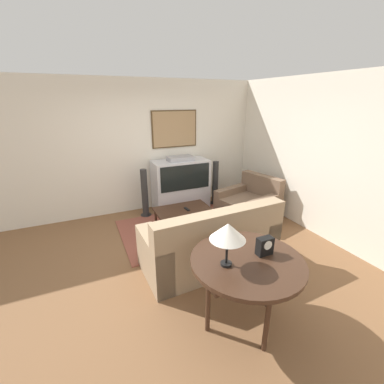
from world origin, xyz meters
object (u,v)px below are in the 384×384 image
speaker_tower_left (145,194)px  speaker_tower_right (215,184)px  coffee_table (183,211)px  table_lamp (228,232)px  mantel_clock (265,246)px  tv (181,184)px  console_table (247,265)px  armchair (249,205)px  couch (211,244)px

speaker_tower_left → speaker_tower_right: (1.63, 0.00, 0.00)m
speaker_tower_right → coffee_table: bearing=-143.8°
table_lamp → mantel_clock: table_lamp is taller
tv → speaker_tower_right: 0.82m
console_table → armchair: bearing=53.1°
table_lamp → speaker_tower_left: table_lamp is taller
coffee_table → mantel_clock: (-0.01, -2.27, 0.54)m
couch → speaker_tower_left: (-0.44, 2.04, 0.13)m
armchair → console_table: size_ratio=1.05×
armchair → table_lamp: 3.01m
couch → coffee_table: bearing=-94.8°
console_table → speaker_tower_right: 3.40m
coffee_table → armchair: bearing=-3.6°
armchair → coffee_table: 1.43m
tv → coffee_table: (-0.32, -0.90, -0.20)m
console_table → mantel_clock: size_ratio=6.01×
speaker_tower_left → console_table: bearing=-85.0°
couch → coffee_table: (0.05, 1.21, 0.02)m
armchair → table_lamp: (-1.89, -2.18, 0.89)m
armchair → speaker_tower_left: (-1.92, 0.92, 0.20)m
coffee_table → speaker_tower_right: speaker_tower_right is taller
couch → speaker_tower_left: size_ratio=1.94×
couch → armchair: bearing=-145.1°
couch → console_table: size_ratio=1.70×
speaker_tower_left → table_lamp: bearing=-89.4°
couch → speaker_tower_left: 2.09m
tv → console_table: 3.23m
tv → armchair: (1.10, -0.99, -0.28)m
console_table → mantel_clock: 0.26m
armchair → speaker_tower_left: 2.14m
couch → console_table: (-0.17, -1.07, 0.40)m
tv → couch: (-0.38, -2.11, -0.22)m
coffee_table → speaker_tower_left: 0.98m
table_lamp → speaker_tower_right: table_lamp is taller
coffee_table → speaker_tower_right: bearing=36.2°
tv → table_lamp: size_ratio=2.69×
tv → armchair: 1.51m
coffee_table → table_lamp: table_lamp is taller
console_table → speaker_tower_left: 3.13m
table_lamp → speaker_tower_left: size_ratio=0.44×
table_lamp → mantel_clock: size_ratio=2.34×
coffee_table → speaker_tower_left: bearing=120.7°
armchair → table_lamp: bearing=-54.5°
coffee_table → speaker_tower_right: size_ratio=1.00×
speaker_tower_left → speaker_tower_right: same height
couch → armchair: couch is taller
coffee_table → console_table: bearing=-95.5°
tv → console_table: tv is taller
couch → tv: bearing=-102.4°
speaker_tower_left → mantel_clock: bearing=-81.2°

